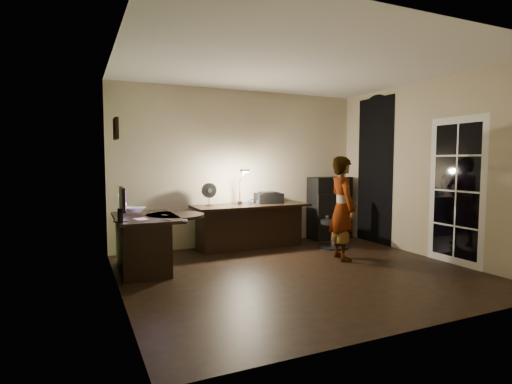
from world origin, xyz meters
name	(u,v)px	position (x,y,z in m)	size (l,w,h in m)	color
floor	(299,272)	(0.00, 0.00, -0.01)	(4.50, 4.00, 0.01)	black
ceiling	(301,64)	(0.00, 0.00, 2.71)	(4.50, 4.00, 0.01)	silver
wall_back	(241,168)	(0.00, 2.00, 1.35)	(4.50, 0.01, 2.70)	#BDAD8D
wall_front	(421,176)	(0.00, -2.00, 1.35)	(4.50, 0.01, 2.70)	#BDAD8D
wall_left	(118,173)	(-2.25, 0.00, 1.35)	(0.01, 4.00, 2.70)	#BDAD8D
wall_right	(427,169)	(2.25, 0.00, 1.35)	(0.01, 4.00, 2.70)	#BDAD8D
green_wall_overlay	(119,173)	(-2.24, 0.00, 1.35)	(0.00, 4.00, 2.70)	#435B26
arched_doorway	(375,171)	(2.24, 1.15, 1.30)	(0.01, 0.90, 2.60)	black
french_door	(456,191)	(2.24, -0.55, 1.05)	(0.02, 0.92, 2.10)	white
framed_picture	(116,129)	(-2.22, 0.45, 1.85)	(0.04, 0.30, 0.25)	black
desk_left	(146,243)	(-1.83, 0.92, 0.37)	(0.79, 1.29, 0.74)	black
desk_right	(251,226)	(0.02, 1.63, 0.37)	(1.98, 0.69, 0.74)	black
cabinet	(329,208)	(1.71, 1.78, 0.58)	(0.78, 0.39, 1.17)	black
laptop_stand	(133,211)	(-1.95, 1.16, 0.78)	(0.21, 0.18, 0.09)	silver
laptop	(133,201)	(-1.95, 1.16, 0.93)	(0.30, 0.29, 0.21)	silver
monitor	(121,209)	(-2.18, 0.56, 0.89)	(0.09, 0.46, 0.30)	black
mouse	(185,220)	(-1.48, 0.20, 0.76)	(0.06, 0.10, 0.04)	silver
phone	(165,215)	(-1.58, 0.88, 0.74)	(0.06, 0.12, 0.01)	black
pen	(165,220)	(-1.67, 0.42, 0.74)	(0.01, 0.15, 0.01)	black
speaker	(120,216)	(-2.19, 0.44, 0.83)	(0.07, 0.07, 0.17)	black
notepad	(141,219)	(-1.93, 0.62, 0.74)	(0.14, 0.20, 0.01)	silver
desk_fan	(209,194)	(-0.69, 1.73, 0.93)	(0.25, 0.13, 0.38)	black
headphones	(254,201)	(0.09, 1.66, 0.79)	(0.21, 0.09, 0.10)	navy
printer	(269,198)	(0.39, 1.71, 0.84)	(0.44, 0.35, 0.20)	black
desk_lamp	(240,186)	(-0.15, 1.72, 1.06)	(0.15, 0.29, 0.63)	black
office_chair	(333,222)	(1.29, 1.06, 0.45)	(0.50, 0.50, 0.90)	black
person	(342,208)	(0.95, 0.35, 0.77)	(0.55, 0.37, 1.54)	#D8A88C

